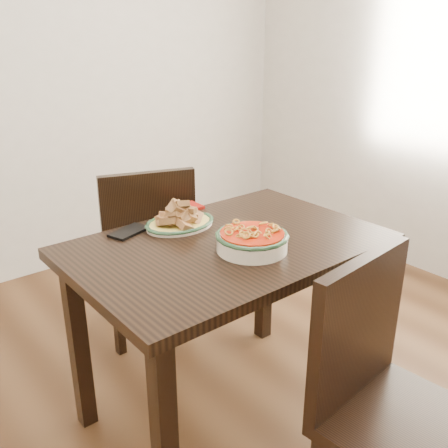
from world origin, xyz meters
TOP-DOWN VIEW (x-y plane):
  - floor at (0.00, 0.00)m, footprint 3.50×3.50m
  - wall_back at (0.00, 1.75)m, footprint 3.50×0.10m
  - dining_table at (-0.05, 0.03)m, footprint 1.11×0.74m
  - chair_far at (-0.01, 0.67)m, footprint 0.53×0.53m
  - chair_near at (-0.03, -0.65)m, footprint 0.46×0.46m
  - fish_plate at (-0.10, 0.25)m, footprint 0.27×0.22m
  - noodle_bowl at (-0.03, -0.09)m, footprint 0.25×0.25m
  - smartphone at (-0.28, 0.32)m, footprint 0.17×0.12m
  - napkin at (0.04, 0.40)m, footprint 0.11×0.10m

SIDE VIEW (x-z plane):
  - floor at x=0.00m, z-range 0.00..0.00m
  - chair_far at x=-0.01m, z-range 0.05..0.94m
  - chair_near at x=-0.03m, z-range 0.05..0.94m
  - dining_table at x=-0.05m, z-range 0.27..1.02m
  - smartphone at x=-0.28m, z-range 0.75..0.76m
  - napkin at x=0.04m, z-range 0.75..0.76m
  - noodle_bowl at x=-0.03m, z-range 0.75..0.84m
  - fish_plate at x=-0.10m, z-range 0.74..0.85m
  - wall_back at x=0.00m, z-range 0.00..2.60m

